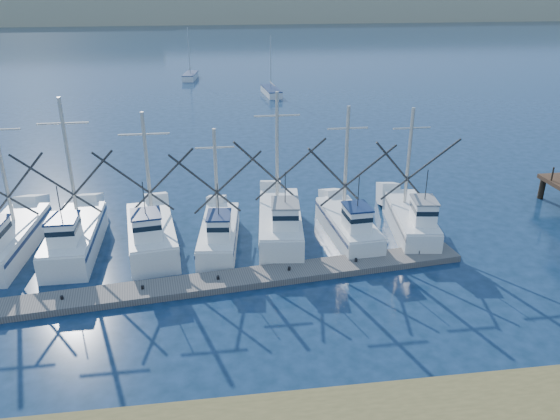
% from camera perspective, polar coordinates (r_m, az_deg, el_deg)
% --- Properties ---
extents(ground, '(500.00, 500.00, 0.00)m').
position_cam_1_polar(ground, '(26.35, 7.63, -13.07)').
color(ground, '#0B1F32').
rests_on(ground, ground).
extents(floating_dock, '(28.51, 5.18, 0.38)m').
position_cam_1_polar(floating_dock, '(30.13, -6.46, -7.50)').
color(floating_dock, '#655F5B').
rests_on(floating_dock, ground).
extents(dune_ridge, '(360.00, 60.00, 10.00)m').
position_cam_1_polar(dune_ridge, '(230.69, -6.73, 20.45)').
color(dune_ridge, tan).
rests_on(dune_ridge, ground).
extents(trawler_fleet, '(28.20, 8.66, 9.18)m').
position_cam_1_polar(trawler_fleet, '(34.10, -7.90, -2.21)').
color(trawler_fleet, white).
rests_on(trawler_fleet, ground).
extents(sailboat_near, '(2.34, 6.88, 8.10)m').
position_cam_1_polar(sailboat_near, '(79.20, -0.92, 12.28)').
color(sailboat_near, white).
rests_on(sailboat_near, ground).
extents(sailboat_far, '(2.64, 5.94, 8.10)m').
position_cam_1_polar(sailboat_far, '(93.06, -9.35, 13.63)').
color(sailboat_far, white).
rests_on(sailboat_far, ground).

